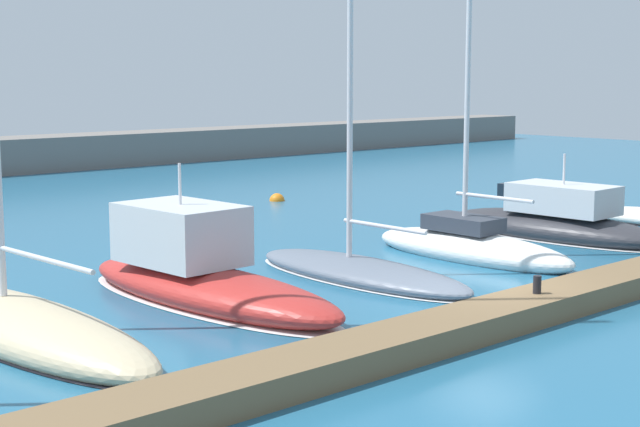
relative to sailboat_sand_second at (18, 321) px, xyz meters
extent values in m
plane|color=#236084|center=(10.08, -5.26, -0.38)|extent=(120.00, 120.00, 0.00)
cube|color=brown|center=(10.08, -6.83, -0.08)|extent=(38.49, 1.55, 0.59)
ellipsoid|color=beige|center=(0.00, -0.01, -0.16)|extent=(2.96, 10.49, 1.26)
ellipsoid|color=black|center=(0.00, -0.01, -0.36)|extent=(2.99, 10.59, 0.12)
cylinder|color=silver|center=(0.05, -1.19, 1.57)|extent=(0.28, 4.04, 0.11)
ellipsoid|color=#B72D28|center=(5.06, -0.23, -0.03)|extent=(3.06, 9.54, 1.11)
ellipsoid|color=silver|center=(5.06, -0.23, -0.36)|extent=(3.09, 9.64, 0.12)
cube|color=silver|center=(5.01, 0.88, 1.31)|extent=(2.39, 3.41, 1.56)
cube|color=black|center=(5.00, 1.14, 1.54)|extent=(2.05, 0.92, 0.87)
cylinder|color=silver|center=(5.01, 0.88, 2.63)|extent=(0.08, 0.08, 1.09)
ellipsoid|color=slate|center=(10.06, -0.78, -0.19)|extent=(2.47, 8.14, 0.78)
ellipsoid|color=silver|center=(10.06, -0.78, -0.36)|extent=(2.49, 8.22, 0.12)
cylinder|color=silver|center=(10.06, -0.31, 6.03)|extent=(0.17, 0.17, 11.66)
cylinder|color=silver|center=(10.05, -1.70, 1.26)|extent=(0.13, 3.14, 0.12)
ellipsoid|color=white|center=(14.91, -0.94, -0.12)|extent=(2.24, 7.66, 1.17)
cylinder|color=silver|center=(14.91, -1.81, 1.67)|extent=(0.13, 2.96, 0.12)
cube|color=#333842|center=(14.91, -0.60, 0.71)|extent=(1.36, 2.48, 0.49)
ellipsoid|color=#2D2D33|center=(20.23, -0.42, -0.07)|extent=(3.01, 8.77, 1.24)
ellipsoid|color=silver|center=(20.23, -0.42, -0.36)|extent=(3.04, 8.86, 0.12)
cube|color=silver|center=(20.25, -0.84, 1.07)|extent=(2.16, 3.71, 1.03)
cube|color=black|center=(20.20, 0.90, 1.22)|extent=(1.88, 0.96, 0.58)
cylinder|color=silver|center=(20.25, -0.84, 2.13)|extent=(0.08, 0.08, 1.10)
sphere|color=orange|center=(19.38, 14.07, -0.38)|extent=(0.72, 0.72, 0.72)
cylinder|color=black|center=(10.05, -6.83, 0.43)|extent=(0.20, 0.20, 0.44)
camera|label=1|loc=(-9.13, -19.94, 5.45)|focal=53.73mm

